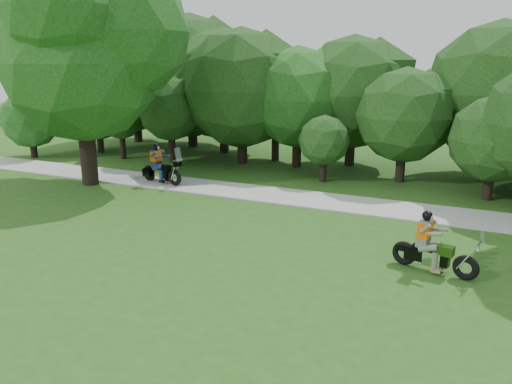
% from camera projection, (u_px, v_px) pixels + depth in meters
% --- Properties ---
extents(ground, '(100.00, 100.00, 0.00)m').
position_uv_depth(ground, '(246.00, 293.00, 11.39)').
color(ground, '#2B4F16').
rests_on(ground, ground).
extents(walkway, '(60.00, 2.20, 0.06)m').
position_uv_depth(walkway, '(340.00, 203.00, 18.41)').
color(walkway, '#9F9F9A').
rests_on(walkway, ground).
extents(tree_line, '(39.62, 12.01, 7.78)m').
position_uv_depth(tree_line, '(388.00, 93.00, 23.17)').
color(tree_line, black).
rests_on(tree_line, ground).
extents(big_tree_west, '(8.64, 6.56, 9.96)m').
position_uv_depth(big_tree_west, '(84.00, 44.00, 20.16)').
color(big_tree_west, black).
rests_on(big_tree_west, ground).
extents(chopper_motorcycle, '(2.15, 0.86, 1.56)m').
position_uv_depth(chopper_motorcycle, '(430.00, 249.00, 12.42)').
color(chopper_motorcycle, black).
rests_on(chopper_motorcycle, ground).
extents(touring_motorcycle, '(2.18, 0.91, 1.67)m').
position_uv_depth(touring_motorcycle, '(159.00, 169.00, 21.17)').
color(touring_motorcycle, black).
rests_on(touring_motorcycle, walkway).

